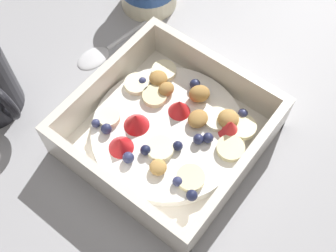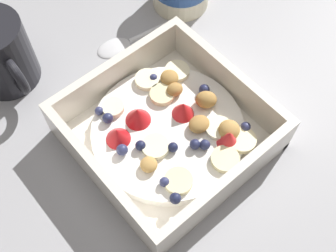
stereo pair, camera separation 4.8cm
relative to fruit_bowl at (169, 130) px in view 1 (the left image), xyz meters
The scene contains 3 objects.
ground_plane 0.02m from the fruit_bowl, 31.78° to the left, with size 2.40×2.40×0.00m, color #9E9EA3.
fruit_bowl is the anchor object (origin of this frame).
spoon 0.16m from the fruit_bowl, 158.25° to the left, with size 0.05×0.17×0.01m.
Camera 1 is at (0.14, -0.20, 0.45)m, focal length 45.79 mm.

